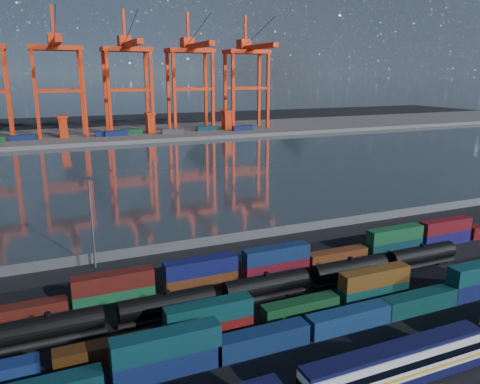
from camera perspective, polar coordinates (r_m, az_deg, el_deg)
name	(u,v)px	position (r m, az deg, el deg)	size (l,w,h in m)	color
ground	(317,298)	(75.03, 9.37, -12.67)	(700.00, 700.00, 0.00)	black
harbor_water	(156,172)	(168.44, -10.20, 2.46)	(700.00, 700.00, 0.00)	#29353B
far_quay	(111,135)	(270.37, -15.45, 6.77)	(700.00, 70.00, 2.00)	#514F4C
distant_mountains	(60,12)	(1669.29, -21.11, 19.75)	(2470.00, 1100.00, 520.00)	#1E2630
passenger_train	(395,366)	(57.40, 18.37, -19.53)	(75.35, 2.88, 4.94)	silver
container_row_south	(324,319)	(64.93, 10.21, -15.04)	(140.74, 2.55, 5.43)	#3B3E40
container_row_mid	(345,294)	(72.58, 12.66, -12.08)	(142.03, 2.38, 5.07)	#3A3D3E
container_row_north	(282,263)	(81.78, 5.11, -8.57)	(141.20, 2.43, 5.17)	navy
tanker_string	(219,295)	(70.35, -2.59, -12.42)	(91.60, 3.03, 4.33)	black
waterfront_fence	(244,236)	(97.32, 0.47, -5.41)	(160.12, 0.12, 2.20)	#595B5E
yard_light_mast	(91,218)	(85.66, -17.65, -3.02)	(1.60, 0.40, 16.60)	slate
gantry_cranes	(93,59)	(260.82, -17.50, 15.17)	(200.65, 49.24, 66.68)	red
quay_containers	(93,134)	(254.44, -17.46, 6.71)	(172.58, 10.99, 2.60)	navy
straddle_carriers	(108,124)	(259.43, -15.77, 7.97)	(140.00, 7.00, 11.10)	red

